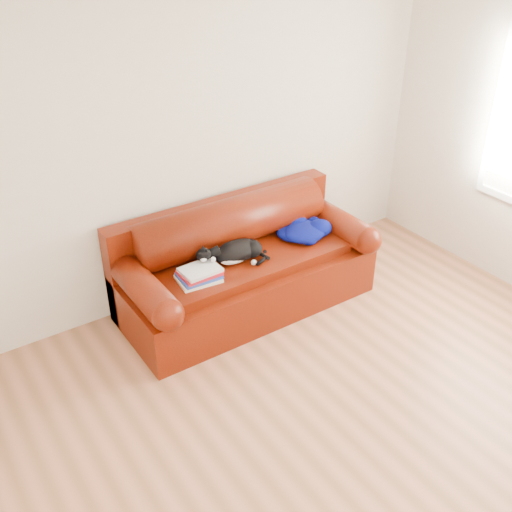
% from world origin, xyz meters
% --- Properties ---
extents(ground, '(4.50, 4.50, 0.00)m').
position_xyz_m(ground, '(0.00, 0.00, 0.00)').
color(ground, '#8F5C39').
rests_on(ground, ground).
extents(room_shell, '(4.52, 4.02, 2.61)m').
position_xyz_m(room_shell, '(0.12, 0.02, 1.67)').
color(room_shell, beige).
rests_on(room_shell, ground).
extents(sofa_base, '(2.10, 0.90, 0.50)m').
position_xyz_m(sofa_base, '(0.10, 1.49, 0.24)').
color(sofa_base, '#3D0302').
rests_on(sofa_base, ground).
extents(sofa_back, '(2.10, 1.01, 0.88)m').
position_xyz_m(sofa_back, '(0.10, 1.74, 0.54)').
color(sofa_back, '#3D0302').
rests_on(sofa_back, ground).
extents(book_stack, '(0.34, 0.27, 0.10)m').
position_xyz_m(book_stack, '(-0.40, 1.37, 0.55)').
color(book_stack, white).
rests_on(book_stack, sofa_base).
extents(cat, '(0.55, 0.35, 0.21)m').
position_xyz_m(cat, '(-0.02, 1.45, 0.58)').
color(cat, black).
rests_on(cat, sofa_base).
extents(blanket, '(0.48, 0.39, 0.14)m').
position_xyz_m(blanket, '(0.68, 1.46, 0.56)').
color(blanket, '#020540').
rests_on(blanket, sofa_base).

